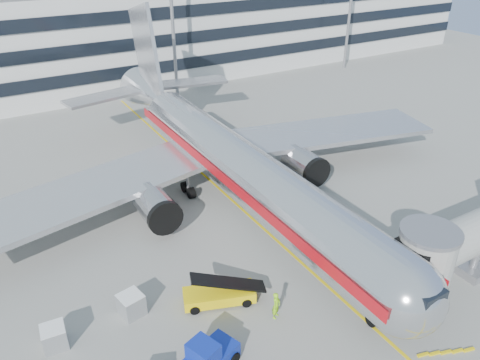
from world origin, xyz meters
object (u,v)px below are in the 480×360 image
cargo_container_left (54,337)px  baggage_tug (209,356)px  main_jet (227,158)px  belt_loader (219,294)px  cargo_container_right (131,305)px  ramp_worker (276,305)px

cargo_container_left → baggage_tug: bearing=-40.4°
main_jet → belt_loader: 15.16m
belt_loader → cargo_container_right: bearing=160.3°
main_jet → cargo_container_right: 17.41m
cargo_container_right → ramp_worker: bearing=-32.3°
baggage_tug → cargo_container_left: 10.07m
cargo_container_left → main_jet: bearing=30.1°
belt_loader → cargo_container_left: size_ratio=3.45×
baggage_tug → ramp_worker: size_ratio=1.77×
main_jet → baggage_tug: (-10.92, -17.29, -3.19)m
belt_loader → cargo_container_right: 6.07m
cargo_container_right → main_jet: bearing=38.0°
belt_loader → ramp_worker: belt_loader is taller
main_jet → belt_loader: size_ratio=9.43×
cargo_container_right → ramp_worker: size_ratio=0.87×
cargo_container_left → ramp_worker: (13.51, -5.04, 0.25)m
main_jet → cargo_container_right: size_ratio=28.33×
main_jet → cargo_container_left: size_ratio=32.54×
main_jet → ramp_worker: 16.91m
baggage_tug → cargo_container_left: (-7.66, 6.53, -0.27)m
baggage_tug → cargo_container_right: (-2.52, 6.78, -0.23)m
baggage_tug → ramp_worker: bearing=14.3°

